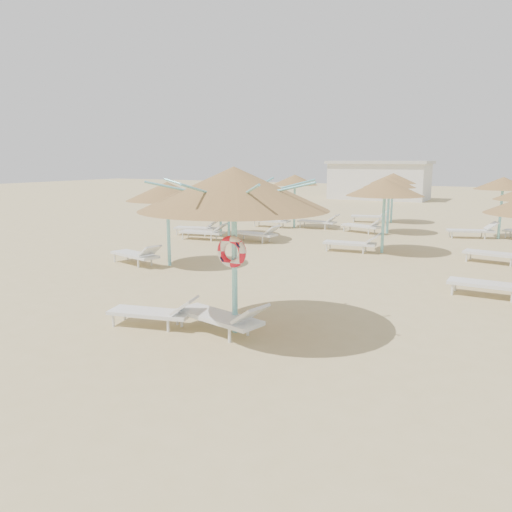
% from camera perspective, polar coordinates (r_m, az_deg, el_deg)
% --- Properties ---
extents(ground, '(120.00, 120.00, 0.00)m').
position_cam_1_polar(ground, '(10.14, -5.11, -8.44)').
color(ground, tan).
rests_on(ground, ground).
extents(main_palapa, '(3.61, 3.61, 3.24)m').
position_cam_1_polar(main_palapa, '(9.45, -2.54, 7.67)').
color(main_palapa, '#7ED6DC').
rests_on(main_palapa, ground).
extents(lounger_main_a, '(1.92, 0.96, 0.67)m').
position_cam_1_polar(lounger_main_a, '(10.41, -11.39, -6.26)').
color(lounger_main_a, white).
rests_on(lounger_main_a, ground).
extents(lounger_main_b, '(2.14, 1.05, 0.75)m').
position_cam_1_polar(lounger_main_b, '(9.80, -3.78, -6.92)').
color(lounger_main_b, white).
rests_on(lounger_main_b, ground).
extents(palapa_field, '(21.38, 17.08, 2.72)m').
position_cam_1_polar(palapa_field, '(18.76, 16.43, 7.29)').
color(palapa_field, '#7ED6DC').
rests_on(palapa_field, ground).
extents(service_hut, '(8.40, 4.40, 3.25)m').
position_cam_1_polar(service_hut, '(44.45, 13.91, 8.44)').
color(service_hut, silver).
rests_on(service_hut, ground).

